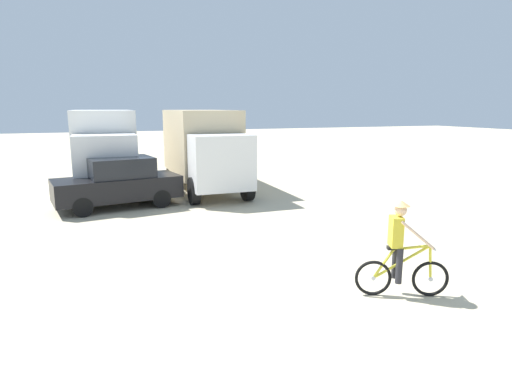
# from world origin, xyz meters

# --- Properties ---
(ground_plane) EXTENTS (120.00, 120.00, 0.00)m
(ground_plane) POSITION_xyz_m (0.00, 0.00, 0.00)
(ground_plane) COLOR beige
(box_truck_white_box) EXTENTS (2.52, 6.80, 3.35)m
(box_truck_white_box) POSITION_xyz_m (-3.39, 12.40, 1.87)
(box_truck_white_box) COLOR white
(box_truck_white_box) RESTS_ON ground
(box_truck_tan_camper) EXTENTS (2.50, 6.79, 3.35)m
(box_truck_tan_camper) POSITION_xyz_m (0.51, 10.85, 1.87)
(box_truck_tan_camper) COLOR #CCB78E
(box_truck_tan_camper) RESTS_ON ground
(sedan_parked) EXTENTS (4.43, 2.41, 1.76)m
(sedan_parked) POSITION_xyz_m (-3.11, 8.62, 0.88)
(sedan_parked) COLOR black
(sedan_parked) RESTS_ON ground
(cyclist_orange_shirt) EXTENTS (1.61, 0.80, 1.82)m
(cyclist_orange_shirt) POSITION_xyz_m (1.20, -0.85, 0.85)
(cyclist_orange_shirt) COLOR black
(cyclist_orange_shirt) RESTS_ON ground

